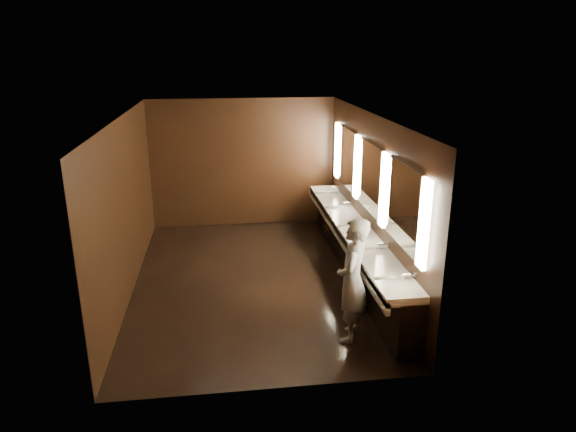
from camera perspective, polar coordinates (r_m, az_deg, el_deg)
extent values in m
plane|color=black|center=(8.95, -3.85, -7.08)|extent=(6.00, 6.00, 0.00)
cube|color=#2D2D2B|center=(8.15, -4.27, 11.01)|extent=(4.00, 6.00, 0.02)
cube|color=black|center=(11.35, -5.04, 5.86)|extent=(4.00, 0.02, 2.80)
cube|color=black|center=(5.64, -2.06, -7.17)|extent=(4.00, 0.02, 2.80)
cube|color=black|center=(8.57, -17.52, 0.97)|extent=(0.02, 6.00, 2.80)
cube|color=black|center=(8.78, 9.09, 2.02)|extent=(0.02, 6.00, 2.80)
cube|color=black|center=(9.06, 7.68, -4.07)|extent=(0.36, 5.40, 0.81)
cube|color=white|center=(8.88, 7.21, -1.45)|extent=(0.55, 5.40, 0.12)
cube|color=white|center=(8.85, 5.65, -2.01)|extent=(0.06, 5.40, 0.18)
cylinder|color=silver|center=(6.94, 13.30, -6.34)|extent=(0.18, 0.04, 0.04)
cylinder|color=silver|center=(7.89, 10.54, -3.09)|extent=(0.18, 0.04, 0.04)
cylinder|color=silver|center=(8.88, 8.40, -0.54)|extent=(0.18, 0.04, 0.04)
cylinder|color=silver|center=(9.89, 6.69, 1.50)|extent=(0.18, 0.04, 0.04)
cylinder|color=silver|center=(10.92, 5.30, 3.15)|extent=(0.18, 0.04, 0.04)
cube|color=#FAE5B9|center=(6.52, 14.88, -0.92)|extent=(0.06, 0.22, 1.15)
cube|color=white|center=(7.23, 12.65, 1.15)|extent=(0.03, 1.32, 1.15)
cube|color=#FAE5B9|center=(7.95, 10.61, 2.83)|extent=(0.06, 0.23, 1.15)
cube|color=white|center=(8.69, 9.11, 4.23)|extent=(0.03, 1.32, 1.15)
cube|color=#FAE5B9|center=(9.43, 7.66, 5.41)|extent=(0.06, 0.23, 1.15)
cube|color=white|center=(10.19, 6.58, 6.41)|extent=(0.03, 1.32, 1.15)
cube|color=#FAE5B9|center=(10.95, 5.50, 7.27)|extent=(0.06, 0.22, 1.15)
imported|color=#9ABDE6|center=(6.94, 7.16, -7.11)|extent=(0.64, 0.75, 1.73)
cylinder|color=black|center=(8.08, 7.97, -7.82)|extent=(0.41, 0.41, 0.58)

